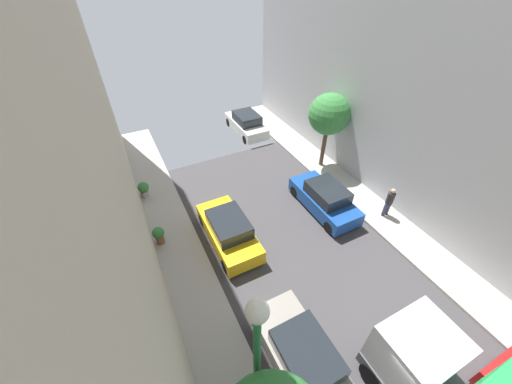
# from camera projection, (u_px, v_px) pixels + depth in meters

# --- Properties ---
(parked_car_left_2) EXTENTS (1.78, 4.20, 1.57)m
(parked_car_left_2) POSITION_uv_depth(u_px,v_px,m) (303.00, 357.00, 9.30)
(parked_car_left_2) COLOR gray
(parked_car_left_2) RESTS_ON ground
(parked_car_left_3) EXTENTS (1.78, 4.20, 1.57)m
(parked_car_left_3) POSITION_uv_depth(u_px,v_px,m) (229.00, 230.00, 13.52)
(parked_car_left_3) COLOR gold
(parked_car_left_3) RESTS_ON ground
(parked_car_right_3) EXTENTS (1.78, 4.20, 1.57)m
(parked_car_right_3) POSITION_uv_depth(u_px,v_px,m) (325.00, 199.00, 15.26)
(parked_car_right_3) COLOR #194799
(parked_car_right_3) RESTS_ON ground
(parked_car_right_4) EXTENTS (1.78, 4.20, 1.57)m
(parked_car_right_4) POSITION_uv_depth(u_px,v_px,m) (246.00, 124.00, 21.85)
(parked_car_right_4) COLOR white
(parked_car_right_4) RESTS_ON ground
(pedestrian) EXTENTS (0.40, 0.36, 1.72)m
(pedestrian) POSITION_uv_depth(u_px,v_px,m) (389.00, 201.00, 14.56)
(pedestrian) COLOR #2D334C
(pedestrian) RESTS_ON sidewalk_right
(street_tree_1) EXTENTS (2.37, 2.37, 4.63)m
(street_tree_1) POSITION_uv_depth(u_px,v_px,m) (329.00, 115.00, 16.54)
(street_tree_1) COLOR brown
(street_tree_1) RESTS_ON sidewalk_right
(potted_plant_0) EXTENTS (0.54, 0.54, 0.94)m
(potted_plant_0) POSITION_uv_depth(u_px,v_px,m) (159.00, 235.00, 13.37)
(potted_plant_0) COLOR brown
(potted_plant_0) RESTS_ON sidewalk_left
(potted_plant_2) EXTENTS (0.58, 0.58, 0.90)m
(potted_plant_2) POSITION_uv_depth(u_px,v_px,m) (144.00, 189.00, 16.01)
(potted_plant_2) COLOR #B2A899
(potted_plant_2) RESTS_ON sidewalk_left
(lamp_post) EXTENTS (0.44, 0.44, 6.16)m
(lamp_post) POSITION_uv_depth(u_px,v_px,m) (257.00, 357.00, 6.14)
(lamp_post) COLOR #26723F
(lamp_post) RESTS_ON sidewalk_left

